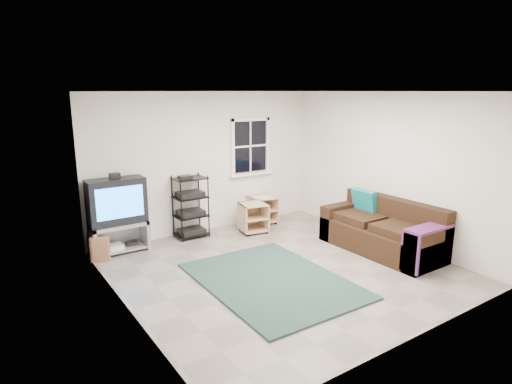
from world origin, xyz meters
TOP-DOWN VIEW (x-y plane):
  - room at (0.95, 2.27)m, footprint 4.60×4.62m
  - tv_unit at (-1.80, 2.05)m, footprint 0.91×0.45m
  - av_rack at (-0.48, 2.07)m, footprint 0.57×0.42m
  - side_table_left at (0.61, 1.70)m, footprint 0.55×0.55m
  - side_table_right at (1.08, 2.06)m, footprint 0.53×0.54m
  - sofa at (1.86, -0.36)m, footprint 0.90×2.04m
  - shag_rug at (-0.38, -0.30)m, footprint 1.83×2.49m
  - paper_bag at (-2.16, 1.84)m, footprint 0.32×0.27m

SIDE VIEW (x-z plane):
  - shag_rug at x=-0.38m, z-range 0.00..0.03m
  - paper_bag at x=-2.16m, z-range 0.00..0.39m
  - side_table_left at x=0.61m, z-range 0.02..0.58m
  - side_table_right at x=1.08m, z-range 0.03..0.61m
  - sofa at x=1.86m, z-range -0.14..0.80m
  - av_rack at x=-0.48m, z-range -0.08..1.07m
  - tv_unit at x=-1.80m, z-range 0.07..1.40m
  - room at x=0.95m, z-range -0.82..3.78m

